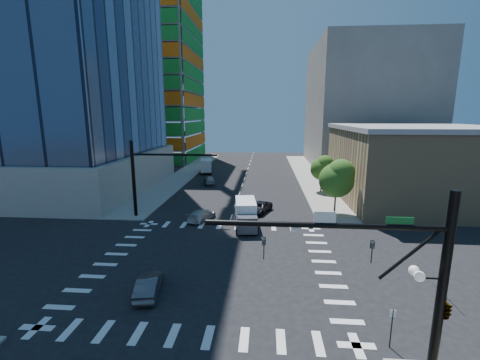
# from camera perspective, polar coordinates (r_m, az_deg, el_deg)

# --- Properties ---
(ground) EXTENTS (160.00, 160.00, 0.00)m
(ground) POSITION_cam_1_polar(r_m,az_deg,el_deg) (27.53, -4.37, -14.50)
(ground) COLOR black
(ground) RESTS_ON ground
(road_markings) EXTENTS (20.00, 20.00, 0.01)m
(road_markings) POSITION_cam_1_polar(r_m,az_deg,el_deg) (27.53, -4.37, -14.49)
(road_markings) COLOR silver
(road_markings) RESTS_ON ground
(sidewalk_ne) EXTENTS (5.00, 60.00, 0.15)m
(sidewalk_ne) POSITION_cam_1_polar(r_m,az_deg,el_deg) (66.07, 11.94, 0.82)
(sidewalk_ne) COLOR gray
(sidewalk_ne) RESTS_ON ground
(sidewalk_nw) EXTENTS (5.00, 60.00, 0.15)m
(sidewalk_nw) POSITION_cam_1_polar(r_m,az_deg,el_deg) (67.57, -9.59, 1.15)
(sidewalk_nw) COLOR gray
(sidewalk_nw) RESTS_ON ground
(construction_building) EXTENTS (25.16, 34.50, 70.60)m
(construction_building) POSITION_cam_1_polar(r_m,az_deg,el_deg) (92.74, -16.10, 18.88)
(construction_building) COLOR gray
(construction_building) RESTS_ON ground
(commercial_building) EXTENTS (20.50, 22.50, 10.60)m
(commercial_building) POSITION_cam_1_polar(r_m,az_deg,el_deg) (51.38, 28.72, 2.56)
(commercial_building) COLOR tan
(commercial_building) RESTS_ON ground
(bg_building_ne) EXTENTS (24.00, 30.00, 28.00)m
(bg_building_ne) POSITION_cam_1_polar(r_m,az_deg,el_deg) (82.70, 21.27, 12.11)
(bg_building_ne) COLOR slate
(bg_building_ne) RESTS_ON ground
(signal_mast_se) EXTENTS (10.51, 2.48, 9.00)m
(signal_mast_se) POSITION_cam_1_polar(r_m,az_deg,el_deg) (16.12, 29.38, -16.01)
(signal_mast_se) COLOR black
(signal_mast_se) RESTS_ON sidewalk_se
(signal_mast_nw) EXTENTS (10.20, 0.40, 9.00)m
(signal_mast_nw) POSITION_cam_1_polar(r_m,az_deg,el_deg) (39.11, -16.44, 1.38)
(signal_mast_nw) COLOR black
(signal_mast_nw) RESTS_ON sidewalk_nw
(tree_south) EXTENTS (4.16, 4.16, 6.82)m
(tree_south) POSITION_cam_1_polar(r_m,az_deg,el_deg) (39.96, 17.00, 0.38)
(tree_south) COLOR #382316
(tree_south) RESTS_ON sidewalk_ne
(tree_north) EXTENTS (3.54, 3.52, 5.78)m
(tree_north) POSITION_cam_1_polar(r_m,az_deg,el_deg) (51.74, 14.51, 2.18)
(tree_north) COLOR #382316
(tree_north) RESTS_ON sidewalk_ne
(no_parking_sign) EXTENTS (0.30, 0.06, 2.20)m
(no_parking_sign) POSITION_cam_1_polar(r_m,az_deg,el_deg) (19.91, 25.38, -22.14)
(no_parking_sign) COLOR black
(no_parking_sign) RESTS_ON ground
(car_nb_far) EXTENTS (3.72, 5.12, 1.29)m
(car_nb_far) POSITION_cam_1_polar(r_m,az_deg,el_deg) (40.44, 3.40, -4.89)
(car_nb_far) COLOR black
(car_nb_far) RESTS_ON ground
(car_sb_near) EXTENTS (3.14, 4.79, 1.29)m
(car_sb_near) POSITION_cam_1_polar(r_m,az_deg,el_deg) (37.77, -6.83, -6.16)
(car_sb_near) COLOR silver
(car_sb_near) RESTS_ON ground
(car_sb_mid) EXTENTS (3.04, 4.74, 1.50)m
(car_sb_mid) POSITION_cam_1_polar(r_m,az_deg,el_deg) (56.93, -5.52, 0.01)
(car_sb_mid) COLOR #929399
(car_sb_mid) RESTS_ON ground
(car_sb_cross) EXTENTS (2.03, 4.19, 1.32)m
(car_sb_cross) POSITION_cam_1_polar(r_m,az_deg,el_deg) (23.88, -15.86, -17.48)
(car_sb_cross) COLOR #4B4B50
(car_sb_cross) RESTS_ON ground
(box_truck_near) EXTENTS (2.92, 5.66, 2.85)m
(box_truck_near) POSITION_cam_1_polar(r_m,az_deg,el_deg) (34.92, 1.07, -6.50)
(box_truck_near) COLOR black
(box_truck_near) RESTS_ON ground
(box_truck_far) EXTENTS (3.29, 5.93, 2.94)m
(box_truck_far) POSITION_cam_1_polar(r_m,az_deg,el_deg) (68.09, -6.02, 2.37)
(box_truck_far) COLOR black
(box_truck_far) RESTS_ON ground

